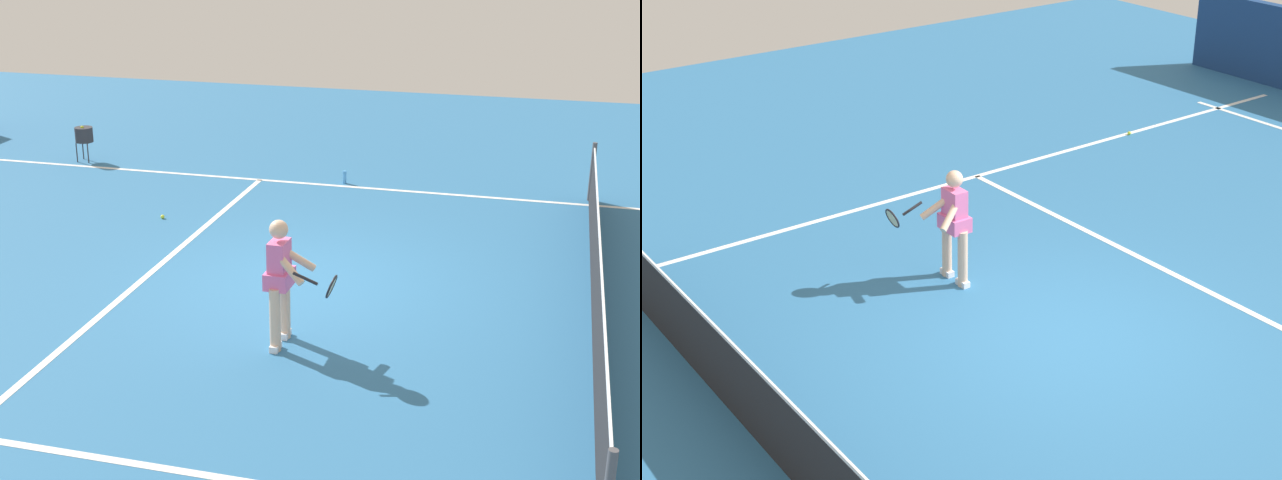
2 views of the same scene
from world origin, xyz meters
TOP-DOWN VIEW (x-y plane):
  - ground_plane at (0.00, 0.00)m, footprint 27.91×27.91m
  - service_line_marking at (0.00, -2.16)m, footprint 9.22×0.10m
  - sideline_left_marking at (-4.61, 0.00)m, footprint 0.10×19.47m
  - sideline_right_marking at (4.61, 0.00)m, footprint 0.10×19.47m
  - court_net at (0.00, 3.87)m, footprint 9.90×0.08m
  - tennis_player at (1.89, 0.31)m, footprint 0.78×0.92m
  - tennis_ball_mid at (-2.02, -2.99)m, footprint 0.07×0.07m
  - ball_hopper at (-5.00, -6.03)m, footprint 0.36×0.36m
  - water_bottle at (-4.81, -0.56)m, footprint 0.07×0.07m

SIDE VIEW (x-z plane):
  - ground_plane at x=0.00m, z-range 0.00..0.00m
  - service_line_marking at x=0.00m, z-range 0.00..0.01m
  - sideline_left_marking at x=-4.61m, z-range 0.00..0.01m
  - sideline_right_marking at x=4.61m, z-range 0.00..0.01m
  - tennis_ball_mid at x=-2.02m, z-range 0.00..0.07m
  - water_bottle at x=-4.81m, z-range 0.00..0.24m
  - court_net at x=0.00m, z-range -0.03..1.01m
  - ball_hopper at x=-5.00m, z-range 0.17..0.92m
  - tennis_player at x=1.89m, z-range 0.07..1.62m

